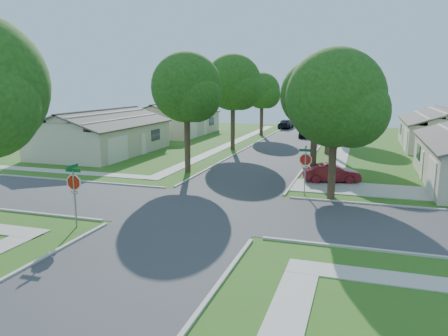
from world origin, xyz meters
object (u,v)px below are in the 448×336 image
object	(u,v)px
stop_sign_ne	(305,162)
tree_e_far	(338,89)
tree_e_mid	(330,88)
car_curb_west	(286,124)
tree_w_mid	(234,85)
house_ne_far	(444,133)
tree_w_near	(187,91)
house_nw_far	(175,123)
stop_sign_sw	(74,185)
car_curb_east	(307,132)
tree_e_near	(316,98)
tree_w_far	(262,92)
tree_ne_corner	(336,102)
house_nw_near	(103,138)
car_driveway	(331,173)

from	to	relation	value
stop_sign_ne	tree_e_far	distance (m)	29.57
tree_e_mid	car_curb_west	xyz separation A→B (m)	(-7.96, 22.91, -5.59)
tree_w_mid	house_ne_far	distance (m)	22.68
tree_w_near	house_nw_far	bearing A→B (deg)	116.27
tree_e_mid	house_nw_far	world-z (taller)	tree_e_mid
stop_sign_sw	car_curb_east	xyz separation A→B (m)	(5.90, 38.22, -1.34)
tree_e_near	tree_w_far	world-z (taller)	tree_e_near
stop_sign_sw	tree_w_far	distance (m)	38.86
tree_ne_corner	house_ne_far	world-z (taller)	tree_ne_corner
tree_e_near	tree_ne_corner	size ratio (longest dim) A/B	0.96
tree_e_near	car_curb_east	size ratio (longest dim) A/B	2.04
tree_w_near	car_curb_west	bearing A→B (deg)	87.63
tree_w_mid	tree_e_mid	bearing A→B (deg)	-0.00
car_curb_east	tree_w_far	bearing A→B (deg)	176.03
house_nw_near	tree_w_far	bearing A→B (deg)	59.18
tree_w_near	tree_w_mid	xyz separation A→B (m)	(0.00, 12.00, 0.37)
tree_ne_corner	car_curb_east	bearing A→B (deg)	99.98
tree_e_far	tree_w_near	size ratio (longest dim) A/B	0.97
house_nw_near	car_curb_west	xyz separation A→B (m)	(12.79, 28.92, -0.86)
tree_ne_corner	house_ne_far	size ratio (longest dim) A/B	0.64
tree_e_near	stop_sign_ne	bearing A→B (deg)	-90.68
stop_sign_ne	tree_e_mid	world-z (taller)	tree_e_mid
stop_sign_ne	car_curb_west	xyz separation A→B (m)	(-7.90, 39.22, -1.37)
tree_e_far	house_nw_far	bearing A→B (deg)	-174.47
tree_e_mid	tree_w_mid	distance (m)	9.40
house_nw_near	tree_e_near	bearing A→B (deg)	-16.11
tree_e_far	house_ne_far	bearing A→B (deg)	-24.03
stop_sign_sw	tree_w_far	xyz separation A→B (m)	(0.05, 38.71, 3.48)
tree_w_near	car_curb_west	size ratio (longest dim) A/B	1.98
tree_e_near	tree_e_far	world-z (taller)	tree_e_far
car_driveway	stop_sign_ne	bearing A→B (deg)	146.77
tree_ne_corner	stop_sign_sw	bearing A→B (deg)	-141.16
car_curb_east	house_nw_far	bearing A→B (deg)	-174.17
tree_e_far	tree_ne_corner	xyz separation A→B (m)	(1.61, -29.80, -0.39)
house_ne_far	car_driveway	size ratio (longest dim) A/B	3.57
house_nw_far	car_curb_west	xyz separation A→B (m)	(12.79, 11.92, -0.86)
stop_sign_sw	house_nw_near	bearing A→B (deg)	119.83
tree_w_near	house_nw_near	xyz separation A→B (m)	(-11.35, 5.99, -4.60)
stop_sign_sw	tree_w_near	distance (m)	14.30
stop_sign_ne	car_curb_west	distance (m)	40.03
tree_w_near	car_curb_west	xyz separation A→B (m)	(1.44, 34.91, -5.46)
tree_w_near	tree_w_far	bearing A→B (deg)	90.01
tree_e_near	tree_w_mid	size ratio (longest dim) A/B	0.87
stop_sign_ne	tree_w_near	distance (m)	11.07
house_ne_far	tree_w_near	bearing A→B (deg)	-135.91
tree_e_near	tree_w_mid	distance (m)	15.26
tree_e_near	car_driveway	xyz separation A→B (m)	(1.25, -0.31, -5.01)
tree_w_near	car_curb_east	distance (m)	25.78
stop_sign_sw	tree_e_mid	distance (m)	27.71
car_curb_west	house_ne_far	bearing A→B (deg)	144.41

